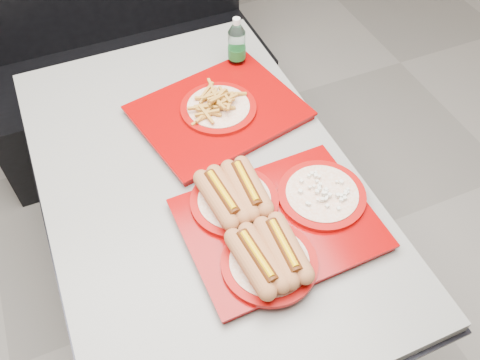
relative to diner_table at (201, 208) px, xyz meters
name	(u,v)px	position (x,y,z in m)	size (l,w,h in m)	color
ground	(209,291)	(0.00, 0.00, -0.58)	(6.00, 6.00, 0.00)	gray
diner_table	(201,208)	(0.00, 0.00, 0.00)	(0.92, 1.42, 0.75)	black
booth_bench	(124,61)	(0.00, 1.09, -0.18)	(1.30, 0.57, 1.35)	black
tray_near	(271,221)	(0.12, -0.26, 0.21)	(0.53, 0.47, 0.11)	#850303
tray_far	(219,109)	(0.15, 0.21, 0.19)	(0.58, 0.50, 0.10)	#850303
water_bottle	(237,47)	(0.31, 0.43, 0.25)	(0.06, 0.06, 0.20)	silver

